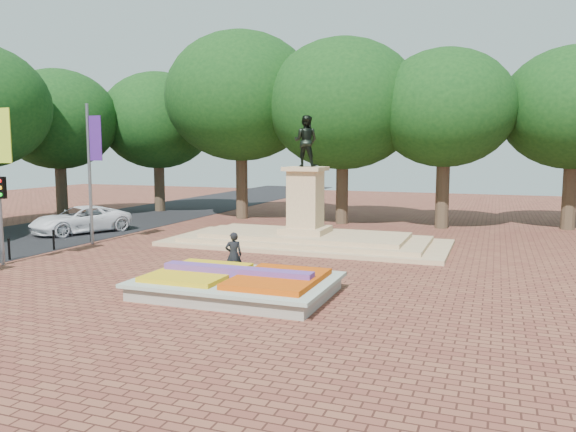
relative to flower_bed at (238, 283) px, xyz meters
The scene contains 7 objects.
ground 2.28m from the flower_bed, 117.19° to the left, with size 90.00×90.00×0.00m, color brown.
asphalt_street 17.49m from the flower_bed, 156.41° to the left, with size 9.00×90.00×0.02m, color black.
flower_bed is the anchor object (origin of this frame).
monument 10.07m from the flower_bed, 95.87° to the left, with size 14.00×6.00×6.40m.
tree_row_back 21.01m from the flower_bed, 86.26° to the left, with size 44.80×8.80×10.43m.
van 17.12m from the flower_bed, 147.04° to the left, with size 2.53×5.49×1.52m, color white.
pedestrian 2.54m from the flower_bed, 118.93° to the left, with size 0.62×0.41×1.71m, color black.
Camera 1 is at (8.85, -18.31, 4.74)m, focal length 35.00 mm.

